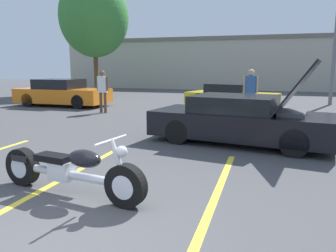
% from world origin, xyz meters
% --- Properties ---
extents(ground_plane, '(80.00, 80.00, 0.00)m').
position_xyz_m(ground_plane, '(0.00, 0.00, 0.00)').
color(ground_plane, '#474749').
extents(parking_stripe_middle, '(0.12, 5.42, 0.01)m').
position_xyz_m(parking_stripe_middle, '(-1.21, 1.53, 0.00)').
color(parking_stripe_middle, yellow).
rests_on(parking_stripe_middle, ground).
extents(parking_stripe_back, '(0.12, 5.42, 0.01)m').
position_xyz_m(parking_stripe_back, '(1.43, 1.53, 0.00)').
color(parking_stripe_back, yellow).
rests_on(parking_stripe_back, ground).
extents(far_building, '(32.00, 4.20, 4.40)m').
position_xyz_m(far_building, '(0.00, 26.89, 2.34)').
color(far_building, '#B2AD9E').
rests_on(far_building, ground).
extents(tree_background, '(4.82, 4.82, 8.12)m').
position_xyz_m(tree_background, '(-9.76, 18.61, 5.34)').
color(tree_background, brown).
rests_on(tree_background, ground).
extents(motorcycle, '(2.59, 0.80, 0.94)m').
position_xyz_m(motorcycle, '(-0.67, 1.37, 0.38)').
color(motorcycle, black).
rests_on(motorcycle, ground).
extents(show_car_hood_open, '(4.66, 2.53, 2.06)m').
position_xyz_m(show_car_hood_open, '(1.50, 5.61, 0.59)').
color(show_car_hood_open, black).
rests_on(show_car_hood_open, ground).
extents(parked_car_left_row, '(4.51, 1.96, 1.32)m').
position_xyz_m(parked_car_left_row, '(-7.60, 11.29, 0.63)').
color(parked_car_left_row, orange).
rests_on(parked_car_left_row, ground).
extents(parked_car_mid_left_row, '(4.38, 2.73, 1.14)m').
position_xyz_m(parked_car_mid_left_row, '(0.49, 12.66, 0.56)').
color(parked_car_mid_left_row, yellow).
rests_on(parked_car_mid_left_row, ground).
extents(spectator_near_motorcycle, '(0.52, 0.24, 1.82)m').
position_xyz_m(spectator_near_motorcycle, '(1.49, 9.73, 1.10)').
color(spectator_near_motorcycle, '#38476B').
rests_on(spectator_near_motorcycle, ground).
extents(spectator_midground, '(0.52, 0.23, 1.76)m').
position_xyz_m(spectator_midground, '(-4.48, 9.62, 1.05)').
color(spectator_midground, brown).
rests_on(spectator_midground, ground).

